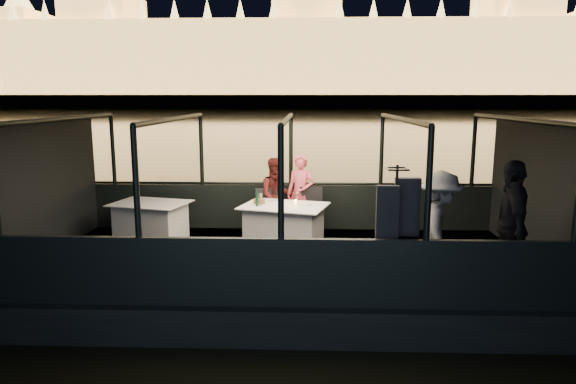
{
  "coord_description": "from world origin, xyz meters",
  "views": [
    {
      "loc": [
        0.31,
        -8.19,
        3.13
      ],
      "look_at": [
        0.0,
        0.4,
        1.55
      ],
      "focal_mm": 32.0,
      "sensor_mm": 36.0,
      "label": 1
    }
  ],
  "objects_px": {
    "coat_stand": "(395,234)",
    "chair_port_left": "(265,214)",
    "person_man_maroon": "(277,196)",
    "person_woman_coral": "(301,196)",
    "dining_table_aft": "(151,220)",
    "passenger_stripe": "(439,228)",
    "passenger_dark": "(510,231)",
    "wine_bottle": "(257,198)",
    "chair_port_right": "(311,214)",
    "dining_table_central": "(284,226)"
  },
  "relations": [
    {
      "from": "passenger_dark",
      "to": "wine_bottle",
      "type": "bearing_deg",
      "value": -107.24
    },
    {
      "from": "dining_table_central",
      "to": "dining_table_aft",
      "type": "relative_size",
      "value": 1.08
    },
    {
      "from": "dining_table_central",
      "to": "passenger_dark",
      "type": "distance_m",
      "value": 3.76
    },
    {
      "from": "dining_table_aft",
      "to": "passenger_stripe",
      "type": "bearing_deg",
      "value": -25.52
    },
    {
      "from": "chair_port_left",
      "to": "passenger_stripe",
      "type": "xyz_separation_m",
      "value": [
        2.63,
        -2.53,
        0.4
      ]
    },
    {
      "from": "dining_table_aft",
      "to": "wine_bottle",
      "type": "bearing_deg",
      "value": -13.31
    },
    {
      "from": "chair_port_right",
      "to": "passenger_dark",
      "type": "relative_size",
      "value": 0.51
    },
    {
      "from": "passenger_stripe",
      "to": "wine_bottle",
      "type": "height_order",
      "value": "passenger_stripe"
    },
    {
      "from": "dining_table_aft",
      "to": "chair_port_left",
      "type": "height_order",
      "value": "chair_port_left"
    },
    {
      "from": "wine_bottle",
      "to": "chair_port_left",
      "type": "bearing_deg",
      "value": 83.9
    },
    {
      "from": "dining_table_aft",
      "to": "person_man_maroon",
      "type": "relative_size",
      "value": 0.9
    },
    {
      "from": "person_man_maroon",
      "to": "person_woman_coral",
      "type": "bearing_deg",
      "value": -13.37
    },
    {
      "from": "chair_port_left",
      "to": "wine_bottle",
      "type": "xyz_separation_m",
      "value": [
        -0.08,
        -0.75,
        0.47
      ]
    },
    {
      "from": "passenger_stripe",
      "to": "wine_bottle",
      "type": "distance_m",
      "value": 3.25
    },
    {
      "from": "dining_table_aft",
      "to": "wine_bottle",
      "type": "height_order",
      "value": "wine_bottle"
    },
    {
      "from": "dining_table_aft",
      "to": "wine_bottle",
      "type": "relative_size",
      "value": 4.99
    },
    {
      "from": "coat_stand",
      "to": "chair_port_left",
      "type": "bearing_deg",
      "value": 122.16
    },
    {
      "from": "coat_stand",
      "to": "person_man_maroon",
      "type": "distance_m",
      "value": 3.76
    },
    {
      "from": "passenger_stripe",
      "to": "passenger_dark",
      "type": "relative_size",
      "value": 0.9
    },
    {
      "from": "passenger_stripe",
      "to": "passenger_dark",
      "type": "distance_m",
      "value": 0.94
    },
    {
      "from": "chair_port_right",
      "to": "person_woman_coral",
      "type": "bearing_deg",
      "value": 130.48
    },
    {
      "from": "chair_port_left",
      "to": "passenger_dark",
      "type": "distance_m",
      "value": 4.44
    },
    {
      "from": "coat_stand",
      "to": "person_man_maroon",
      "type": "bearing_deg",
      "value": 117.2
    },
    {
      "from": "coat_stand",
      "to": "wine_bottle",
      "type": "distance_m",
      "value": 3.06
    },
    {
      "from": "chair_port_left",
      "to": "person_woman_coral",
      "type": "height_order",
      "value": "person_woman_coral"
    },
    {
      "from": "person_man_maroon",
      "to": "passenger_dark",
      "type": "height_order",
      "value": "passenger_dark"
    },
    {
      "from": "person_man_maroon",
      "to": "passenger_stripe",
      "type": "relative_size",
      "value": 0.9
    },
    {
      "from": "coat_stand",
      "to": "person_man_maroon",
      "type": "relative_size",
      "value": 1.2
    },
    {
      "from": "person_woman_coral",
      "to": "passenger_dark",
      "type": "xyz_separation_m",
      "value": [
        2.9,
        -2.94,
        0.1
      ]
    },
    {
      "from": "dining_table_aft",
      "to": "person_woman_coral",
      "type": "bearing_deg",
      "value": 11.63
    },
    {
      "from": "chair_port_right",
      "to": "person_man_maroon",
      "type": "xyz_separation_m",
      "value": [
        -0.67,
        0.25,
        0.3
      ]
    },
    {
      "from": "person_woman_coral",
      "to": "dining_table_central",
      "type": "bearing_deg",
      "value": -85.38
    },
    {
      "from": "dining_table_central",
      "to": "chair_port_left",
      "type": "bearing_deg",
      "value": 120.31
    },
    {
      "from": "person_man_maroon",
      "to": "passenger_dark",
      "type": "relative_size",
      "value": 0.82
    },
    {
      "from": "dining_table_aft",
      "to": "chair_port_left",
      "type": "relative_size",
      "value": 1.47
    },
    {
      "from": "dining_table_aft",
      "to": "coat_stand",
      "type": "bearing_deg",
      "value": -34.66
    },
    {
      "from": "dining_table_central",
      "to": "passenger_stripe",
      "type": "height_order",
      "value": "passenger_stripe"
    },
    {
      "from": "person_man_maroon",
      "to": "wine_bottle",
      "type": "bearing_deg",
      "value": -123.54
    },
    {
      "from": "chair_port_left",
      "to": "person_man_maroon",
      "type": "xyz_separation_m",
      "value": [
        0.21,
        0.28,
        0.3
      ]
    },
    {
      "from": "chair_port_right",
      "to": "coat_stand",
      "type": "distance_m",
      "value": 3.29
    },
    {
      "from": "chair_port_left",
      "to": "person_woman_coral",
      "type": "xyz_separation_m",
      "value": [
        0.67,
        0.31,
        0.3
      ]
    },
    {
      "from": "passenger_stripe",
      "to": "passenger_dark",
      "type": "height_order",
      "value": "passenger_dark"
    },
    {
      "from": "chair_port_right",
      "to": "coat_stand",
      "type": "xyz_separation_m",
      "value": [
        1.05,
        -3.09,
        0.45
      ]
    },
    {
      "from": "wine_bottle",
      "to": "dining_table_aft",
      "type": "bearing_deg",
      "value": 166.69
    },
    {
      "from": "dining_table_central",
      "to": "dining_table_aft",
      "type": "xyz_separation_m",
      "value": [
        -2.51,
        0.4,
        0.0
      ]
    },
    {
      "from": "dining_table_central",
      "to": "passenger_stripe",
      "type": "bearing_deg",
      "value": -39.77
    },
    {
      "from": "chair_port_left",
      "to": "coat_stand",
      "type": "relative_size",
      "value": 0.51
    },
    {
      "from": "dining_table_aft",
      "to": "passenger_dark",
      "type": "bearing_deg",
      "value": -22.54
    },
    {
      "from": "person_man_maroon",
      "to": "chair_port_right",
      "type": "bearing_deg",
      "value": -38.41
    },
    {
      "from": "chair_port_left",
      "to": "wine_bottle",
      "type": "bearing_deg",
      "value": -115.57
    }
  ]
}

